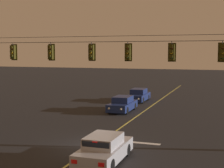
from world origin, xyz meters
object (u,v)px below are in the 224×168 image
traffic_light_left_inner (51,52)px  traffic_light_right_inner (128,52)px  traffic_light_leftmost (13,52)px  car_waiting_near_lane (104,149)px  car_oncoming_trailing (138,95)px  car_oncoming_lead (122,104)px  traffic_light_centre (91,52)px  traffic_light_rightmost (172,52)px  traffic_light_far_right (222,52)px

traffic_light_left_inner → traffic_light_right_inner: size_ratio=1.00×
traffic_light_left_inner → traffic_light_leftmost: bearing=180.0°
car_waiting_near_lane → car_oncoming_trailing: size_ratio=0.98×
car_oncoming_lead → car_oncoming_trailing: (-0.20, 6.76, 0.00)m
traffic_light_centre → traffic_light_rightmost: same height
traffic_light_centre → car_waiting_near_lane: 7.21m
traffic_light_rightmost → car_oncoming_lead: bearing=121.8°
traffic_light_rightmost → car_oncoming_trailing: 18.22m
car_waiting_near_lane → car_oncoming_trailing: (-3.65, 21.11, -0.00)m
traffic_light_left_inner → traffic_light_right_inner: bearing=0.0°
traffic_light_left_inner → traffic_light_centre: (2.94, 0.00, 0.00)m
traffic_light_far_right → car_oncoming_trailing: size_ratio=0.28×
traffic_light_far_right → car_oncoming_lead: 13.99m
traffic_light_rightmost → traffic_light_leftmost: bearing=180.0°
traffic_light_far_right → car_waiting_near_lane: traffic_light_far_right is taller
traffic_light_leftmost → traffic_light_rightmost: (11.04, 0.00, 0.00)m
traffic_light_left_inner → car_oncoming_lead: traffic_light_left_inner is taller
traffic_light_leftmost → car_waiting_near_lane: 10.83m
traffic_light_leftmost → traffic_light_left_inner: bearing=0.0°
traffic_light_leftmost → traffic_light_left_inner: 2.96m
traffic_light_centre → car_oncoming_trailing: traffic_light_centre is taller
traffic_light_leftmost → car_oncoming_trailing: traffic_light_leftmost is taller
traffic_light_leftmost → traffic_light_centre: bearing=0.0°
traffic_light_right_inner → traffic_light_left_inner: bearing=180.0°
car_oncoming_lead → traffic_light_left_inner: bearing=-102.1°
traffic_light_right_inner → car_waiting_near_lane: bearing=-88.1°
traffic_light_left_inner → car_oncoming_trailing: (1.87, 16.43, -4.84)m
traffic_light_far_right → car_waiting_near_lane: 8.64m
traffic_light_right_inner → car_oncoming_lead: 11.31m
traffic_light_leftmost → traffic_light_far_right: same height
traffic_light_centre → car_waiting_near_lane: traffic_light_centre is taller
traffic_light_left_inner → traffic_light_centre: bearing=0.0°
traffic_light_right_inner → traffic_light_far_right: 5.57m
traffic_light_leftmost → traffic_light_right_inner: bearing=0.0°
car_oncoming_trailing → car_waiting_near_lane: bearing=-80.2°
traffic_light_left_inner → traffic_light_rightmost: size_ratio=1.00×
car_waiting_near_lane → traffic_light_rightmost: bearing=61.3°
car_oncoming_lead → car_oncoming_trailing: bearing=91.7°
traffic_light_right_inner → car_waiting_near_lane: (0.16, -4.68, -4.84)m
traffic_light_left_inner → car_waiting_near_lane: (5.52, -4.68, -4.84)m
traffic_light_far_right → traffic_light_leftmost: bearing=180.0°
traffic_light_far_right → car_oncoming_trailing: bearing=118.9°
traffic_light_leftmost → car_oncoming_trailing: size_ratio=0.28×
traffic_light_right_inner → traffic_light_rightmost: bearing=0.0°
traffic_light_right_inner → car_oncoming_lead: bearing=108.8°
car_waiting_near_lane → traffic_light_leftmost: bearing=151.1°
traffic_light_centre → traffic_light_leftmost: bearing=180.0°
traffic_light_left_inner → traffic_light_rightmost: (8.08, 0.00, 0.00)m
traffic_light_left_inner → traffic_light_rightmost: 8.08m
car_oncoming_lead → traffic_light_right_inner: bearing=-71.2°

